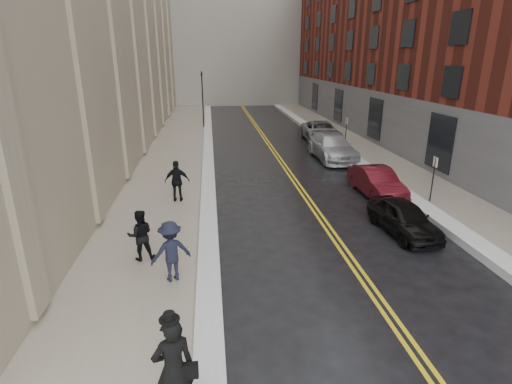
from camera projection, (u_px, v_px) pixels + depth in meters
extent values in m
plane|color=black|center=(298.00, 328.00, 9.97)|extent=(160.00, 160.00, 0.00)
cube|color=gray|center=(171.00, 166.00, 24.52)|extent=(4.00, 64.00, 0.15)
cube|color=gray|center=(381.00, 160.00, 25.97)|extent=(3.00, 64.00, 0.15)
cube|color=gold|center=(281.00, 164.00, 25.28)|extent=(0.12, 64.00, 0.01)
cube|color=gold|center=(285.00, 164.00, 25.31)|extent=(0.12, 64.00, 0.01)
cube|color=white|center=(208.00, 164.00, 24.75)|extent=(0.70, 60.80, 0.26)
cube|color=white|center=(354.00, 159.00, 25.75)|extent=(0.85, 60.80, 0.30)
cube|color=maroon|center=(462.00, 22.00, 30.62)|extent=(14.00, 50.00, 18.00)
cylinder|color=black|center=(203.00, 100.00, 37.08)|extent=(0.12, 0.12, 5.20)
imported|color=black|center=(202.00, 78.00, 36.44)|extent=(0.18, 0.15, 0.90)
cylinder|color=black|center=(433.00, 181.00, 18.00)|extent=(0.06, 0.06, 2.20)
cube|color=white|center=(435.00, 162.00, 17.71)|extent=(0.02, 0.35, 0.45)
cylinder|color=black|center=(346.00, 133.00, 29.29)|extent=(0.06, 0.06, 2.20)
cube|color=white|center=(347.00, 121.00, 29.00)|extent=(0.02, 0.35, 0.45)
imported|color=black|center=(404.00, 217.00, 15.17)|extent=(1.80, 3.83, 1.27)
imported|color=#4A0D15|center=(377.00, 182.00, 19.33)|extent=(1.60, 4.19, 1.37)
imported|color=#B8BCC0|center=(332.00, 147.00, 26.29)|extent=(2.38, 5.66, 1.63)
imported|color=gray|center=(321.00, 132.00, 31.85)|extent=(2.87, 5.71, 1.55)
imported|color=black|center=(173.00, 368.00, 7.08)|extent=(0.87, 0.71, 2.06)
imported|color=black|center=(140.00, 235.00, 12.81)|extent=(0.93, 0.78, 1.70)
imported|color=black|center=(171.00, 251.00, 11.58)|extent=(1.36, 1.07, 1.85)
imported|color=black|center=(177.00, 181.00, 18.06)|extent=(1.12, 0.49, 1.89)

